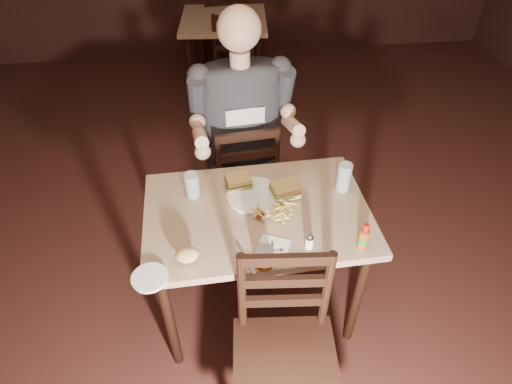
{
  "coord_description": "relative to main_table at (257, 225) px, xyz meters",
  "views": [
    {
      "loc": [
        -0.47,
        -1.62,
        2.21
      ],
      "look_at": [
        -0.28,
        -0.09,
        0.85
      ],
      "focal_mm": 30.0,
      "sensor_mm": 36.0,
      "label": 1
    }
  ],
  "objects": [
    {
      "name": "knife",
      "position": [
        -0.09,
        -0.29,
        0.1
      ],
      "size": [
        0.07,
        0.19,
        0.0
      ],
      "primitive_type": "cube",
      "rotation": [
        0.0,
        0.0,
        0.32
      ],
      "color": "silver",
      "rests_on": "napkin"
    },
    {
      "name": "room_shell",
      "position": [
        0.28,
        0.14,
        0.72
      ],
      "size": [
        7.0,
        7.0,
        7.0
      ],
      "color": "black",
      "rests_on": "ground"
    },
    {
      "name": "side_plate",
      "position": [
        -0.49,
        -0.35,
        0.1
      ],
      "size": [
        0.15,
        0.15,
        0.01
      ],
      "primitive_type": "cylinder",
      "rotation": [
        0.0,
        0.0,
        0.03
      ],
      "color": "white",
      "rests_on": "main_table"
    },
    {
      "name": "bg_chair_far",
      "position": [
        0.01,
        3.19,
        -0.21
      ],
      "size": [
        0.48,
        0.52,
        0.93
      ],
      "primitive_type": null,
      "rotation": [
        0.0,
        0.0,
        3.26
      ],
      "color": "black",
      "rests_on": "ground"
    },
    {
      "name": "chair_far",
      "position": [
        -0.01,
        0.67,
        -0.22
      ],
      "size": [
        0.46,
        0.5,
        0.91
      ],
      "primitive_type": null,
      "rotation": [
        0.0,
        0.0,
        3.24
      ],
      "color": "black",
      "rests_on": "ground"
    },
    {
      "name": "ketchup_dollop",
      "position": [
        0.01,
        -0.05,
        0.11
      ],
      "size": [
        0.04,
        0.04,
        0.01
      ],
      "primitive_type": "ellipsoid",
      "rotation": [
        0.0,
        0.0,
        0.03
      ],
      "color": "maroon",
      "rests_on": "dinner_plate"
    },
    {
      "name": "bg_table",
      "position": [
        0.01,
        2.64,
        0.0
      ],
      "size": [
        0.87,
        0.87,
        0.77
      ],
      "rotation": [
        0.0,
        0.0,
        -0.09
      ],
      "color": "tan",
      "rests_on": "ground"
    },
    {
      "name": "fork",
      "position": [
        0.03,
        -0.28,
        0.1
      ],
      "size": [
        0.04,
        0.14,
        0.0
      ],
      "primitive_type": "cube",
      "rotation": [
        0.0,
        0.0,
        -0.24
      ],
      "color": "silver",
      "rests_on": "napkin"
    },
    {
      "name": "glass_left",
      "position": [
        -0.3,
        0.15,
        0.16
      ],
      "size": [
        0.07,
        0.07,
        0.13
      ],
      "primitive_type": "cylinder",
      "rotation": [
        0.0,
        0.0,
        0.03
      ],
      "color": "silver",
      "rests_on": "main_table"
    },
    {
      "name": "dinner_plate",
      "position": [
        -0.0,
        0.1,
        0.1
      ],
      "size": [
        0.27,
        0.27,
        0.02
      ],
      "primitive_type": "cylinder",
      "rotation": [
        0.0,
        0.0,
        0.03
      ],
      "color": "white",
      "rests_on": "main_table"
    },
    {
      "name": "salt_shaker",
      "position": [
        0.2,
        -0.26,
        0.13
      ],
      "size": [
        0.04,
        0.04,
        0.07
      ],
      "primitive_type": null,
      "rotation": [
        0.0,
        0.0,
        0.03
      ],
      "color": "white",
      "rests_on": "main_table"
    },
    {
      "name": "diner",
      "position": [
        -0.01,
        0.62,
        0.32
      ],
      "size": [
        0.65,
        0.53,
        1.05
      ],
      "primitive_type": null,
      "rotation": [
        0.0,
        0.0,
        0.1
      ],
      "color": "#2F3034",
      "rests_on": "chair_far"
    },
    {
      "name": "sandwich_right",
      "position": [
        0.15,
        0.09,
        0.16
      ],
      "size": [
        0.15,
        0.13,
        0.11
      ],
      "primitive_type": null,
      "rotation": [
        0.0,
        0.0,
        0.22
      ],
      "color": "#D2B25A",
      "rests_on": "dinner_plate"
    },
    {
      "name": "main_table",
      "position": [
        0.0,
        0.0,
        0.0
      ],
      "size": [
        1.11,
        0.76,
        0.77
      ],
      "rotation": [
        0.0,
        0.0,
        0.03
      ],
      "color": "tan",
      "rests_on": "ground"
    },
    {
      "name": "hot_sauce",
      "position": [
        0.43,
        -0.28,
        0.16
      ],
      "size": [
        0.05,
        0.05,
        0.14
      ],
      "primitive_type": null,
      "rotation": [
        0.0,
        0.0,
        0.03
      ],
      "color": "#86400F",
      "rests_on": "main_table"
    },
    {
      "name": "glass_right",
      "position": [
        0.45,
        0.11,
        0.17
      ],
      "size": [
        0.07,
        0.07,
        0.16
      ],
      "primitive_type": "cylinder",
      "rotation": [
        0.0,
        0.0,
        0.03
      ],
      "color": "silver",
      "rests_on": "main_table"
    },
    {
      "name": "bread_roll",
      "position": [
        -0.33,
        -0.27,
        0.13
      ],
      "size": [
        0.1,
        0.09,
        0.06
      ],
      "primitive_type": "ellipsoid",
      "rotation": [
        0.0,
        0.0,
        0.03
      ],
      "color": "tan",
      "rests_on": "side_plate"
    },
    {
      "name": "chair_near",
      "position": [
        0.04,
        -0.63,
        -0.2
      ],
      "size": [
        0.48,
        0.52,
        0.95
      ],
      "primitive_type": null,
      "rotation": [
        0.0,
        0.0,
        -0.09
      ],
      "color": "black",
      "rests_on": "ground"
    },
    {
      "name": "bg_chair_near",
      "position": [
        0.01,
        2.09,
        -0.22
      ],
      "size": [
        0.54,
        0.57,
        0.92
      ],
      "primitive_type": null,
      "rotation": [
        0.0,
        0.0,
        -0.31
      ],
      "color": "black",
      "rests_on": "ground"
    },
    {
      "name": "napkin",
      "position": [
        0.04,
        -0.24,
        0.09
      ],
      "size": [
        0.17,
        0.17,
        0.0
      ],
      "primitive_type": "cube",
      "rotation": [
        0.0,
        0.0,
        -0.4
      ],
      "color": "white",
      "rests_on": "main_table"
    },
    {
      "name": "fries_pile",
      "position": [
        0.08,
        -0.05,
        0.13
      ],
      "size": [
        0.24,
        0.17,
        0.04
      ],
      "primitive_type": null,
      "rotation": [
        0.0,
        0.0,
        0.03
      ],
      "color": "#DCCC67",
      "rests_on": "dinner_plate"
    },
    {
      "name": "syrup_dispenser",
      "position": [
        -0.01,
        -0.33,
        0.14
      ],
      "size": [
        0.08,
        0.08,
        0.1
      ],
      "primitive_type": null,
      "rotation": [
        0.0,
        0.0,
        0.03
      ],
      "color": "#86400F",
      "rests_on": "main_table"
    },
    {
      "name": "sandwich_left",
      "position": [
        -0.07,
        0.18,
        0.16
      ],
      "size": [
        0.14,
        0.12,
        0.1
      ],
      "primitive_type": null,
      "rotation": [
        0.0,
        0.0,
        0.16
      ],
      "color": "#D2B25A",
      "rests_on": "dinner_plate"
    }
  ]
}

